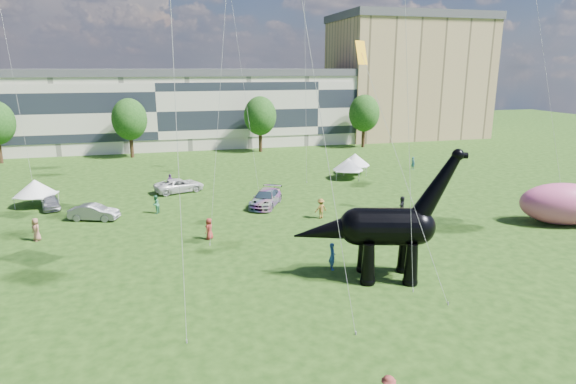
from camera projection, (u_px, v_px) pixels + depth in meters
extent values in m
plane|color=#16330C|center=(312.00, 314.00, 26.91)|extent=(220.00, 220.00, 0.00)
cube|color=beige|center=(157.00, 112.00, 81.41)|extent=(78.00, 11.00, 12.00)
cube|color=tan|center=(406.00, 79.00, 94.86)|extent=(28.00, 18.00, 22.00)
cylinder|color=#382314|center=(0.00, 152.00, 68.64)|extent=(0.56, 0.56, 3.20)
cylinder|color=#382314|center=(132.00, 147.00, 73.11)|extent=(0.56, 0.56, 3.20)
ellipsoid|color=#14380F|center=(129.00, 116.00, 71.92)|extent=(5.20, 5.20, 6.24)
cylinder|color=#382314|center=(260.00, 142.00, 78.07)|extent=(0.56, 0.56, 3.20)
ellipsoid|color=#14380F|center=(260.00, 113.00, 76.88)|extent=(5.20, 5.20, 6.24)
cylinder|color=#382314|center=(363.00, 138.00, 82.53)|extent=(0.56, 0.56, 3.20)
ellipsoid|color=#14380F|center=(364.00, 110.00, 81.34)|extent=(5.20, 5.20, 6.24)
cone|color=black|center=(368.00, 264.00, 30.34)|extent=(1.15, 1.15, 2.70)
sphere|color=black|center=(368.00, 281.00, 30.64)|extent=(0.99, 0.99, 0.99)
cone|color=black|center=(364.00, 252.00, 32.26)|extent=(1.15, 1.15, 2.70)
sphere|color=black|center=(363.00, 269.00, 32.56)|extent=(0.99, 0.99, 0.99)
cone|color=black|center=(411.00, 264.00, 30.29)|extent=(1.15, 1.15, 2.70)
sphere|color=black|center=(410.00, 282.00, 30.59)|extent=(0.99, 0.99, 0.99)
cone|color=black|center=(404.00, 252.00, 32.21)|extent=(1.15, 1.15, 2.70)
sphere|color=black|center=(403.00, 269.00, 32.51)|extent=(0.99, 0.99, 0.99)
cylinder|color=black|center=(387.00, 227.00, 30.73)|extent=(4.30, 3.37, 2.43)
sphere|color=black|center=(358.00, 226.00, 30.76)|extent=(2.43, 2.43, 2.43)
sphere|color=black|center=(417.00, 227.00, 30.70)|extent=(2.34, 2.34, 2.34)
cone|color=black|center=(437.00, 187.00, 30.02)|extent=(3.63, 2.23, 4.77)
sphere|color=black|center=(458.00, 155.00, 29.48)|extent=(0.76, 0.76, 0.76)
cylinder|color=black|center=(462.00, 155.00, 29.49)|extent=(0.71, 0.55, 0.40)
cone|color=black|center=(329.00, 231.00, 30.87)|extent=(5.10, 3.12, 2.64)
imported|color=#A1A2A6|center=(50.00, 202.00, 46.72)|extent=(2.54, 4.19, 1.33)
imported|color=slate|center=(94.00, 212.00, 43.27)|extent=(4.60, 2.82, 1.43)
imported|color=silver|center=(179.00, 185.00, 52.98)|extent=(5.87, 3.96, 1.49)
imported|color=#595960|center=(266.00, 198.00, 47.61)|extent=(4.63, 6.00, 1.62)
cube|color=silver|center=(348.00, 170.00, 59.28)|extent=(3.80, 3.80, 0.12)
cone|color=silver|center=(348.00, 164.00, 59.09)|extent=(4.81, 4.81, 1.45)
cylinder|color=#999999|center=(336.00, 176.00, 58.29)|extent=(0.06, 0.06, 1.07)
cylinder|color=#999999|center=(359.00, 177.00, 57.94)|extent=(0.06, 0.06, 1.07)
cylinder|color=#999999|center=(337.00, 172.00, 60.89)|extent=(0.06, 0.06, 1.07)
cylinder|color=#999999|center=(359.00, 172.00, 60.54)|extent=(0.06, 0.06, 1.07)
cube|color=silver|center=(355.00, 165.00, 62.07)|extent=(3.82, 3.82, 0.12)
cone|color=silver|center=(355.00, 159.00, 61.87)|extent=(4.84, 4.84, 1.49)
cylinder|color=#999999|center=(344.00, 171.00, 60.98)|extent=(0.06, 0.06, 1.10)
cylinder|color=#999999|center=(366.00, 172.00, 60.75)|extent=(0.06, 0.06, 1.10)
cylinder|color=#999999|center=(343.00, 167.00, 63.67)|extent=(0.06, 0.06, 1.10)
cylinder|color=#999999|center=(365.00, 167.00, 63.44)|extent=(0.06, 0.06, 1.10)
cube|color=silver|center=(36.00, 195.00, 47.58)|extent=(3.88, 3.88, 0.12)
cone|color=silver|center=(35.00, 187.00, 47.38)|extent=(4.91, 4.91, 1.52)
cylinder|color=#999999|center=(14.00, 204.00, 46.47)|extent=(0.06, 0.06, 1.11)
cylinder|color=#999999|center=(42.00, 205.00, 46.24)|extent=(0.06, 0.06, 1.11)
cylinder|color=#999999|center=(32.00, 196.00, 49.20)|extent=(0.06, 0.06, 1.11)
cylinder|color=#999999|center=(58.00, 197.00, 48.98)|extent=(0.06, 0.06, 1.11)
ellipsoid|color=#CF5086|center=(564.00, 204.00, 41.87)|extent=(8.21, 6.23, 3.68)
imported|color=brown|center=(321.00, 208.00, 43.74)|extent=(1.33, 0.99, 1.84)
imported|color=maroon|center=(209.00, 229.00, 38.39)|extent=(0.97, 1.02, 1.75)
imported|color=#264A8C|center=(332.00, 256.00, 32.63)|extent=(0.51, 0.73, 1.90)
imported|color=black|center=(402.00, 204.00, 45.55)|extent=(1.17, 1.50, 1.59)
imported|color=#5F3373|center=(170.00, 182.00, 53.74)|extent=(1.09, 1.05, 1.83)
imported|color=#336A80|center=(413.00, 163.00, 64.75)|extent=(0.56, 0.71, 1.69)
imported|color=#36885C|center=(156.00, 204.00, 45.16)|extent=(0.96, 1.06, 1.76)
imported|color=#9E674F|center=(36.00, 229.00, 38.03)|extent=(1.03, 1.09, 1.87)
plane|color=#F2AA14|center=(361.00, 53.00, 30.37)|extent=(1.40, 1.10, 1.46)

